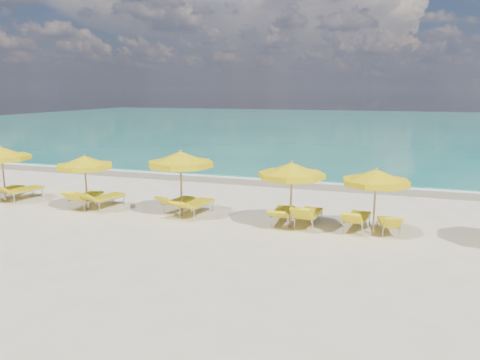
% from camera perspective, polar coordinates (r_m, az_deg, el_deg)
% --- Properties ---
extents(ground_plane, '(120.00, 120.00, 0.00)m').
position_cam_1_polar(ground_plane, '(16.46, -1.65, -5.05)').
color(ground_plane, beige).
extents(ocean, '(120.00, 80.00, 0.30)m').
position_cam_1_polar(ocean, '(63.25, 13.51, 6.57)').
color(ocean, '#147060').
rests_on(ocean, ground).
extents(wet_sand_band, '(120.00, 2.60, 0.01)m').
position_cam_1_polar(wet_sand_band, '(23.36, 4.57, -0.27)').
color(wet_sand_band, tan).
rests_on(wet_sand_band, ground).
extents(foam_line, '(120.00, 1.20, 0.03)m').
position_cam_1_polar(foam_line, '(24.12, 5.03, 0.08)').
color(foam_line, white).
rests_on(foam_line, ground).
extents(whitecap_near, '(14.00, 0.36, 0.05)m').
position_cam_1_polar(whitecap_near, '(34.15, -1.35, 3.34)').
color(whitecap_near, white).
rests_on(whitecap_near, ground).
extents(whitecap_far, '(18.00, 0.30, 0.05)m').
position_cam_1_polar(whitecap_far, '(39.20, 22.05, 3.53)').
color(whitecap_far, white).
rests_on(whitecap_far, ground).
extents(umbrella_0, '(2.58, 2.58, 2.31)m').
position_cam_1_polar(umbrella_0, '(21.33, -27.08, 2.85)').
color(umbrella_0, tan).
rests_on(umbrella_0, ground).
extents(umbrella_1, '(2.53, 2.53, 2.15)m').
position_cam_1_polar(umbrella_1, '(18.57, -18.41, 2.02)').
color(umbrella_1, tan).
rests_on(umbrella_1, ground).
extents(umbrella_2, '(2.77, 2.77, 2.43)m').
position_cam_1_polar(umbrella_2, '(16.90, -7.26, 2.48)').
color(umbrella_2, tan).
rests_on(umbrella_2, ground).
extents(umbrella_3, '(2.39, 2.39, 2.26)m').
position_cam_1_polar(umbrella_3, '(15.40, 6.31, 1.12)').
color(umbrella_3, tan).
rests_on(umbrella_3, ground).
extents(umbrella_4, '(2.59, 2.59, 2.15)m').
position_cam_1_polar(umbrella_4, '(15.22, 16.24, 0.28)').
color(umbrella_4, tan).
rests_on(umbrella_4, ground).
extents(lounger_0_left, '(0.76, 1.87, 0.81)m').
position_cam_1_polar(lounger_0_left, '(22.22, -26.51, -1.40)').
color(lounger_0_left, '#A5A8AD').
rests_on(lounger_0_left, ground).
extents(lounger_0_right, '(1.06, 2.14, 0.84)m').
position_cam_1_polar(lounger_0_right, '(21.61, -24.96, -1.53)').
color(lounger_0_right, '#A5A8AD').
rests_on(lounger_0_right, ground).
extents(lounger_1_left, '(0.80, 2.06, 0.88)m').
position_cam_1_polar(lounger_1_left, '(19.39, -18.26, -2.38)').
color(lounger_1_left, '#A5A8AD').
rests_on(lounger_1_left, ground).
extents(lounger_1_right, '(1.04, 2.07, 0.82)m').
position_cam_1_polar(lounger_1_right, '(19.02, -16.07, -2.54)').
color(lounger_1_right, '#A5A8AD').
rests_on(lounger_1_right, ground).
extents(lounger_2_left, '(0.95, 1.94, 0.77)m').
position_cam_1_polar(lounger_2_left, '(17.94, -7.43, -3.04)').
color(lounger_2_left, '#A5A8AD').
rests_on(lounger_2_left, ground).
extents(lounger_2_right, '(0.97, 2.16, 0.78)m').
position_cam_1_polar(lounger_2_right, '(17.30, -5.39, -3.46)').
color(lounger_2_right, '#A5A8AD').
rests_on(lounger_2_right, ground).
extents(lounger_3_left, '(0.73, 2.00, 0.75)m').
position_cam_1_polar(lounger_3_left, '(16.24, 5.22, -4.46)').
color(lounger_3_left, '#A5A8AD').
rests_on(lounger_3_left, ground).
extents(lounger_3_right, '(0.81, 2.03, 0.92)m').
position_cam_1_polar(lounger_3_right, '(16.03, 8.30, -4.68)').
color(lounger_3_right, '#A5A8AD').
rests_on(lounger_3_right, ground).
extents(lounger_4_left, '(0.87, 2.02, 0.85)m').
position_cam_1_polar(lounger_4_left, '(15.94, 14.05, -5.03)').
color(lounger_4_left, '#A5A8AD').
rests_on(lounger_4_left, ground).
extents(lounger_4_right, '(0.82, 1.66, 0.77)m').
position_cam_1_polar(lounger_4_right, '(15.85, 17.62, -5.45)').
color(lounger_4_right, '#A5A8AD').
rests_on(lounger_4_right, ground).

